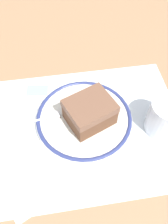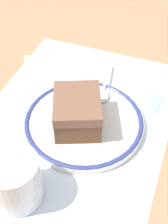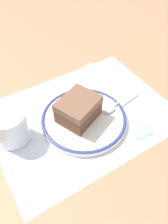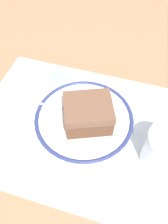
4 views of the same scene
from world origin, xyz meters
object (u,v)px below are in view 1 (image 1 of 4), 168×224
object	(u,v)px
spoon	(47,117)
cup	(165,118)
napkin	(31,175)
plate	(84,118)
sugar_packet	(37,90)
cake_slice	(90,112)

from	to	relation	value
spoon	cup	size ratio (longest dim) A/B	1.62
napkin	plate	bearing A→B (deg)	-137.92
cup	sugar_packet	bearing A→B (deg)	-28.80
spoon	plate	bearing A→B (deg)	173.06
sugar_packet	cake_slice	bearing A→B (deg)	134.78
plate	sugar_packet	size ratio (longest dim) A/B	4.16
sugar_packet	napkin	bearing A→B (deg)	84.01
spoon	sugar_packet	size ratio (longest dim) A/B	2.51
napkin	sugar_packet	bearing A→B (deg)	-95.99
cup	spoon	bearing A→B (deg)	-11.96
spoon	sugar_packet	bearing A→B (deg)	-78.77
cup	sugar_packet	xyz separation A→B (m)	(0.26, -0.14, -0.03)
cup	sugar_packet	distance (m)	0.30
cup	sugar_packet	size ratio (longest dim) A/B	1.55
napkin	cup	bearing A→B (deg)	-166.73
spoon	cup	xyz separation A→B (m)	(-0.24, 0.05, 0.02)
spoon	sugar_packet	distance (m)	0.09
cake_slice	cup	bearing A→B (deg)	167.46
plate	cup	size ratio (longest dim) A/B	2.69
cake_slice	sugar_packet	world-z (taller)	cake_slice
cake_slice	spoon	size ratio (longest dim) A/B	0.91
spoon	cup	world-z (taller)	cup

